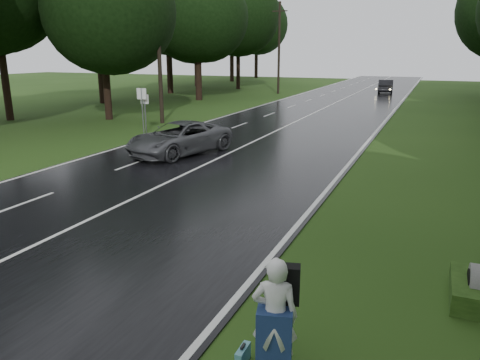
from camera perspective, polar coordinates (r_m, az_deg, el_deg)
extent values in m
plane|color=#264514|center=(13.35, -22.63, -6.91)|extent=(160.00, 160.00, 0.00)
cube|color=black|center=(30.27, 5.20, 6.36)|extent=(12.00, 140.00, 0.04)
cube|color=silver|center=(30.26, 5.20, 6.40)|extent=(0.12, 140.00, 0.01)
imported|color=#47494C|center=(22.54, -7.50, 5.15)|extent=(3.96, 6.00, 1.53)
imported|color=black|center=(59.01, 17.52, 10.97)|extent=(2.12, 4.88, 1.56)
imported|color=silver|center=(7.29, 4.31, -16.46)|extent=(0.80, 0.63, 1.93)
cube|color=navy|center=(7.53, 4.24, -19.21)|extent=(0.62, 0.49, 1.08)
cube|color=black|center=(7.29, 5.64, -12.65)|extent=(0.48, 0.33, 0.62)
cube|color=teal|center=(7.89, 0.35, -20.86)|extent=(0.12, 0.41, 0.29)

